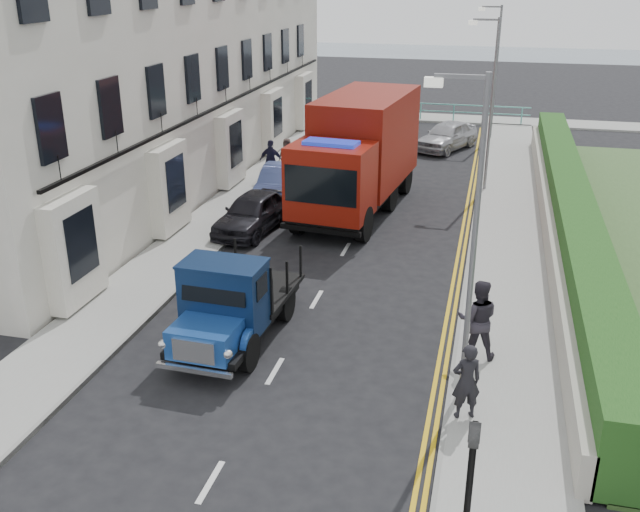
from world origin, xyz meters
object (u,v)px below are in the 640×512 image
(lamp_near, at_px, (469,225))
(lamp_far, at_px, (494,65))
(red_lorry, at_px, (359,152))
(lamp_mid, at_px, (489,95))
(pedestrian_east_near, at_px, (466,381))
(parked_car_front, at_px, (253,212))
(bedford_lorry, at_px, (228,309))

(lamp_near, distance_m, lamp_far, 26.00)
(lamp_far, height_order, red_lorry, lamp_far)
(lamp_mid, bearing_deg, lamp_far, 90.00)
(pedestrian_east_near, bearing_deg, parked_car_front, -73.40)
(lamp_far, distance_m, red_lorry, 14.53)
(bedford_lorry, relative_size, pedestrian_east_near, 2.98)
(lamp_mid, relative_size, red_lorry, 0.83)
(lamp_near, xyz_separation_m, parked_car_front, (-7.78, 9.00, -3.30))
(lamp_near, relative_size, pedestrian_east_near, 4.16)
(lamp_near, xyz_separation_m, lamp_far, (0.00, 26.00, 0.00))
(lamp_mid, distance_m, bedford_lorry, 16.47)
(lamp_near, relative_size, bedford_lorry, 1.39)
(lamp_mid, distance_m, lamp_far, 10.00)
(bedford_lorry, bearing_deg, pedestrian_east_near, -14.06)
(lamp_far, relative_size, bedford_lorry, 1.39)
(lamp_mid, distance_m, parked_car_front, 10.97)
(parked_car_front, bearing_deg, bedford_lorry, -68.12)
(lamp_mid, height_order, parked_car_front, lamp_mid)
(lamp_near, bearing_deg, lamp_mid, 90.00)
(bedford_lorry, relative_size, parked_car_front, 1.23)
(lamp_far, xyz_separation_m, pedestrian_east_near, (0.22, -26.94, -3.04))
(pedestrian_east_near, bearing_deg, lamp_near, -98.95)
(bedford_lorry, xyz_separation_m, red_lorry, (1.00, 11.54, 1.22))
(red_lorry, bearing_deg, lamp_near, -63.57)
(lamp_mid, xyz_separation_m, lamp_far, (0.00, 10.00, 0.00))
(lamp_far, bearing_deg, parked_car_front, -114.58)
(bedford_lorry, bearing_deg, red_lorry, 87.50)
(red_lorry, xyz_separation_m, pedestrian_east_near, (4.81, -13.27, -1.34))
(lamp_mid, xyz_separation_m, parked_car_front, (-7.78, -7.00, -3.30))
(lamp_far, xyz_separation_m, parked_car_front, (-7.78, -17.00, -3.30))
(lamp_near, distance_m, bedford_lorry, 6.36)
(lamp_mid, bearing_deg, lamp_near, -90.00)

